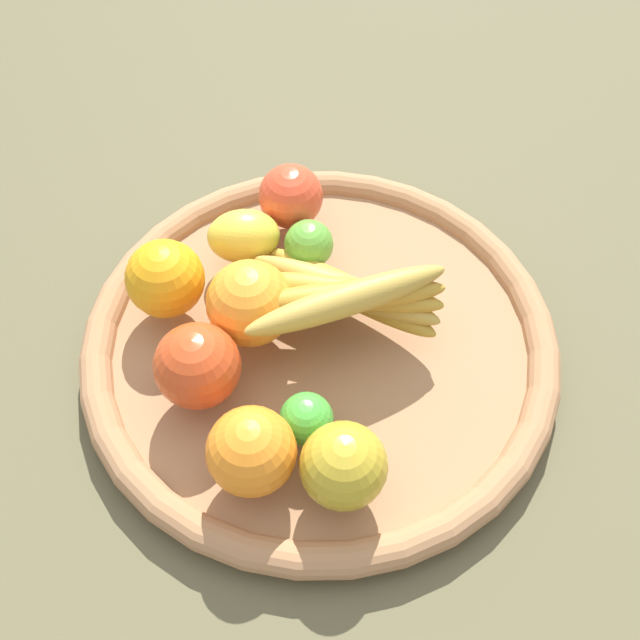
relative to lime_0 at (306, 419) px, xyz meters
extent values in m
plane|color=brown|center=(-0.04, 0.10, -0.06)|extent=(2.40, 2.40, 0.00)
cylinder|color=#A1734D|center=(-0.04, 0.10, -0.05)|extent=(0.43, 0.43, 0.02)
torus|color=#A8754C|center=(-0.04, 0.10, -0.04)|extent=(0.46, 0.46, 0.03)
sphere|color=green|center=(0.00, 0.00, 0.00)|extent=(0.07, 0.07, 0.05)
sphere|color=#CE441C|center=(-0.10, 0.00, 0.01)|extent=(0.10, 0.10, 0.08)
ellipsoid|color=#B58B2D|center=(-0.03, 0.15, -0.01)|extent=(0.19, 0.05, 0.03)
ellipsoid|color=#BA953C|center=(-0.03, 0.14, 0.00)|extent=(0.19, 0.04, 0.03)
ellipsoid|color=#BC8E2D|center=(-0.03, 0.12, 0.02)|extent=(0.19, 0.09, 0.03)
ellipsoid|color=#BA892A|center=(-0.02, 0.11, 0.03)|extent=(0.17, 0.13, 0.03)
ellipsoid|color=gold|center=(-0.01, 0.10, 0.04)|extent=(0.15, 0.16, 0.03)
sphere|color=#5AA136|center=(-0.09, 0.17, 0.00)|extent=(0.07, 0.07, 0.05)
ellipsoid|color=yellow|center=(-0.15, 0.15, 0.00)|extent=(0.09, 0.08, 0.05)
sphere|color=orange|center=(-0.02, -0.05, 0.01)|extent=(0.10, 0.10, 0.07)
sphere|color=orange|center=(-0.10, 0.07, 0.02)|extent=(0.10, 0.10, 0.08)
sphere|color=#DF4629|center=(-0.13, 0.22, 0.01)|extent=(0.09, 0.09, 0.07)
sphere|color=gold|center=(0.05, -0.03, 0.01)|extent=(0.09, 0.09, 0.07)
sphere|color=orange|center=(-0.18, 0.06, 0.01)|extent=(0.11, 0.11, 0.07)
camera|label=1|loc=(0.15, -0.27, 0.58)|focal=43.51mm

